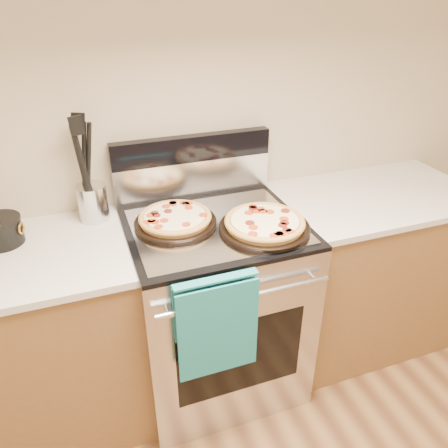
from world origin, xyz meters
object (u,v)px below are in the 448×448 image
object	(u,v)px
range_body	(215,308)
pepperoni_pizza_back	(175,219)
pepperoni_pizza_front	(265,224)
saucepan	(1,232)
utensil_crock	(93,202)

from	to	relation	value
range_body	pepperoni_pizza_back	size ratio (longest dim) A/B	2.59
pepperoni_pizza_front	saucepan	bearing A→B (deg)	164.61
pepperoni_pizza_front	utensil_crock	bearing A→B (deg)	150.72
pepperoni_pizza_back	utensil_crock	xyz separation A→B (m)	(-0.32, 0.20, 0.04)
pepperoni_pizza_front	utensil_crock	xyz separation A→B (m)	(-0.66, 0.37, 0.04)
range_body	utensil_crock	bearing A→B (deg)	153.43
utensil_crock	saucepan	distance (m)	0.38
utensil_crock	range_body	bearing A→B (deg)	-26.57
pepperoni_pizza_back	pepperoni_pizza_front	distance (m)	0.38
range_body	pepperoni_pizza_back	xyz separation A→B (m)	(-0.16, 0.04, 0.50)
utensil_crock	pepperoni_pizza_front	bearing A→B (deg)	-29.28
range_body	saucepan	bearing A→B (deg)	169.74
pepperoni_pizza_front	saucepan	xyz separation A→B (m)	(-1.03, 0.28, 0.01)
pepperoni_pizza_back	saucepan	distance (m)	0.70
pepperoni_pizza_back	utensil_crock	size ratio (longest dim) A/B	2.15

